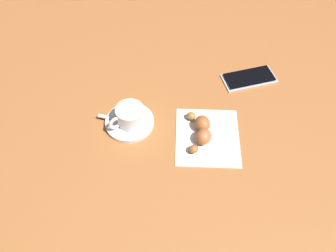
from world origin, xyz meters
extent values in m
plane|color=#A05E30|center=(0.00, 0.00, 0.00)|extent=(1.80, 1.80, 0.00)
cylinder|color=white|center=(-0.11, 0.02, 0.01)|extent=(0.12, 0.12, 0.01)
cylinder|color=white|center=(-0.11, 0.02, 0.04)|extent=(0.07, 0.07, 0.05)
cylinder|color=#44280F|center=(-0.11, 0.02, 0.04)|extent=(0.06, 0.06, 0.00)
torus|color=white|center=(-0.14, -0.01, 0.04)|extent=(0.03, 0.03, 0.04)
cube|color=silver|center=(-0.15, 0.02, 0.01)|extent=(0.10, 0.02, 0.00)
ellipsoid|color=silver|center=(-0.09, 0.01, 0.02)|extent=(0.03, 0.02, 0.01)
cube|color=beige|center=(-0.13, 0.04, 0.01)|extent=(0.05, 0.07, 0.01)
cube|color=silver|center=(0.09, 0.01, 0.00)|extent=(0.17, 0.19, 0.00)
ellipsoid|color=#9B592A|center=(0.06, -0.04, 0.01)|extent=(0.03, 0.03, 0.02)
ellipsoid|color=#AF6137|center=(0.08, -0.01, 0.02)|extent=(0.05, 0.05, 0.04)
ellipsoid|color=#AA592E|center=(0.07, 0.03, 0.02)|extent=(0.05, 0.06, 0.04)
ellipsoid|color=olive|center=(0.04, 0.06, 0.01)|extent=(0.03, 0.03, 0.02)
cube|color=#B2B7BD|center=(0.19, 0.22, 0.00)|extent=(0.16, 0.12, 0.01)
cube|color=black|center=(0.19, 0.22, 0.01)|extent=(0.15, 0.11, 0.00)
camera|label=1|loc=(0.06, -0.46, 0.67)|focal=35.18mm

